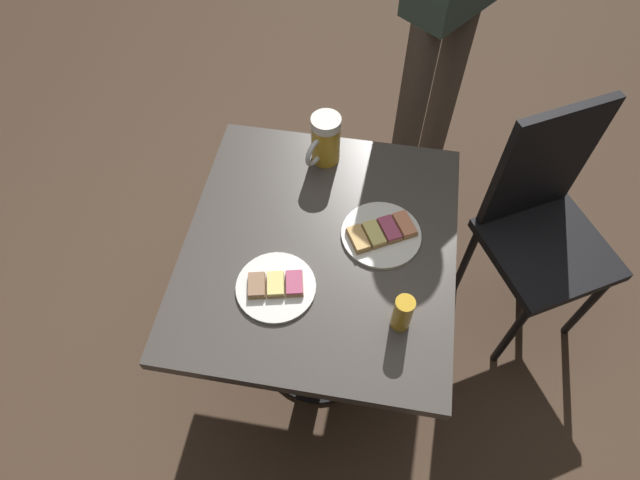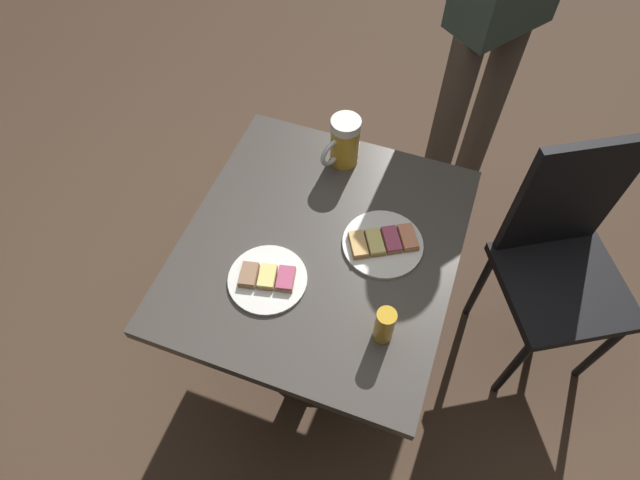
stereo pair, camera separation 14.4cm
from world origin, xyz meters
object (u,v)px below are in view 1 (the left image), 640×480
object	(u,v)px
plate_far	(381,234)
cafe_chair	(543,220)
plate_near	(276,286)
beer_glass_small	(403,313)
beer_mug	(325,140)

from	to	relation	value
plate_far	cafe_chair	world-z (taller)	cafe_chair
plate_near	plate_far	bearing A→B (deg)	129.75
plate_far	beer_glass_small	size ratio (longest dim) A/B	1.94
plate_near	beer_glass_small	bearing A→B (deg)	81.85
plate_far	cafe_chair	size ratio (longest dim) A/B	0.24
beer_mug	cafe_chair	world-z (taller)	cafe_chair
beer_glass_small	cafe_chair	xyz separation A→B (m)	(-0.55, 0.45, -0.26)
plate_far	beer_mug	bearing A→B (deg)	-141.97
beer_mug	cafe_chair	bearing A→B (deg)	92.99
plate_near	cafe_chair	bearing A→B (deg)	122.89
plate_near	beer_glass_small	size ratio (longest dim) A/B	1.82
beer_glass_small	plate_near	bearing A→B (deg)	-98.15
beer_mug	beer_glass_small	distance (m)	0.58
plate_near	beer_glass_small	xyz separation A→B (m)	(0.05, 0.32, 0.05)
beer_mug	cafe_chair	size ratio (longest dim) A/B	0.17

